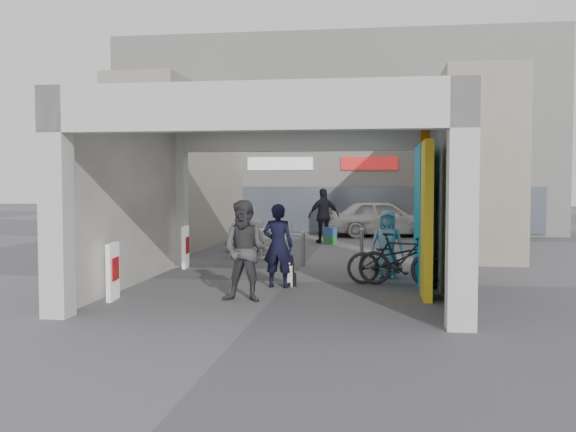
# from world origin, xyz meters

# --- Properties ---
(ground) EXTENTS (90.00, 90.00, 0.00)m
(ground) POSITION_xyz_m (0.00, 0.00, 0.00)
(ground) COLOR #56555A
(ground) RESTS_ON ground
(arcade_canopy) EXTENTS (6.40, 6.45, 6.40)m
(arcade_canopy) POSITION_xyz_m (0.54, -0.82, 2.30)
(arcade_canopy) COLOR beige
(arcade_canopy) RESTS_ON ground
(far_building) EXTENTS (18.00, 4.08, 8.00)m
(far_building) POSITION_xyz_m (-0.00, 13.99, 3.99)
(far_building) COLOR silver
(far_building) RESTS_ON ground
(plaza_bldg_left) EXTENTS (2.00, 9.00, 5.00)m
(plaza_bldg_left) POSITION_xyz_m (-4.50, 7.50, 2.50)
(plaza_bldg_left) COLOR #A59988
(plaza_bldg_left) RESTS_ON ground
(plaza_bldg_right) EXTENTS (2.00, 9.00, 5.00)m
(plaza_bldg_right) POSITION_xyz_m (4.50, 7.50, 2.50)
(plaza_bldg_right) COLOR #A59988
(plaza_bldg_right) RESTS_ON ground
(bollard_left) EXTENTS (0.09, 0.09, 0.98)m
(bollard_left) POSITION_xyz_m (-1.53, 2.28, 0.49)
(bollard_left) COLOR gray
(bollard_left) RESTS_ON ground
(bollard_center) EXTENTS (0.09, 0.09, 0.84)m
(bollard_center) POSITION_xyz_m (0.03, 2.45, 0.42)
(bollard_center) COLOR gray
(bollard_center) RESTS_ON ground
(bollard_right) EXTENTS (0.09, 0.09, 0.93)m
(bollard_right) POSITION_xyz_m (1.46, 2.53, 0.46)
(bollard_right) COLOR gray
(bollard_right) RESTS_ON ground
(advert_board_near) EXTENTS (0.15, 0.56, 1.00)m
(advert_board_near) POSITION_xyz_m (-2.75, -2.53, 0.51)
(advert_board_near) COLOR white
(advert_board_near) RESTS_ON ground
(advert_board_far) EXTENTS (0.15, 0.56, 1.00)m
(advert_board_far) POSITION_xyz_m (-2.75, 1.75, 0.51)
(advert_board_far) COLOR white
(advert_board_far) RESTS_ON ground
(cafe_set) EXTENTS (1.57, 1.27, 0.95)m
(cafe_set) POSITION_xyz_m (-1.42, 4.27, 0.34)
(cafe_set) COLOR #AFAFB4
(cafe_set) RESTS_ON ground
(produce_stand) EXTENTS (1.07, 0.58, 0.70)m
(produce_stand) POSITION_xyz_m (-2.09, 5.54, 0.28)
(produce_stand) COLOR black
(produce_stand) RESTS_ON ground
(crate_stack) EXTENTS (0.47, 0.38, 0.56)m
(crate_stack) POSITION_xyz_m (0.27, 8.17, 0.28)
(crate_stack) COLOR #1A5B23
(crate_stack) RESTS_ON ground
(border_collie) EXTENTS (0.23, 0.46, 0.64)m
(border_collie) POSITION_xyz_m (0.11, -0.59, 0.25)
(border_collie) COLOR black
(border_collie) RESTS_ON ground
(man_with_dog) EXTENTS (0.63, 0.44, 1.65)m
(man_with_dog) POSITION_xyz_m (-0.09, -0.79, 0.83)
(man_with_dog) COLOR black
(man_with_dog) RESTS_ON ground
(man_back_turned) EXTENTS (0.89, 0.72, 1.75)m
(man_back_turned) POSITION_xyz_m (-0.42, -2.32, 0.88)
(man_back_turned) COLOR #3F3F41
(man_back_turned) RESTS_ON ground
(man_elderly) EXTENTS (0.73, 0.49, 1.47)m
(man_elderly) POSITION_xyz_m (2.04, 0.83, 0.73)
(man_elderly) COLOR #629DC0
(man_elderly) RESTS_ON ground
(man_crates) EXTENTS (1.18, 0.87, 1.86)m
(man_crates) POSITION_xyz_m (0.03, 8.47, 0.93)
(man_crates) COLOR black
(man_crates) RESTS_ON ground
(bicycle_front) EXTENTS (1.95, 0.73, 1.01)m
(bicycle_front) POSITION_xyz_m (2.19, -0.11, 0.51)
(bicycle_front) COLOR black
(bicycle_front) RESTS_ON ground
(bicycle_rear) EXTENTS (1.83, 0.99, 1.06)m
(bicycle_rear) POSITION_xyz_m (2.30, -0.34, 0.53)
(bicycle_rear) COLOR black
(bicycle_rear) RESTS_ON ground
(white_van) EXTENTS (4.36, 2.32, 1.41)m
(white_van) POSITION_xyz_m (2.02, 11.50, 0.71)
(white_van) COLOR white
(white_van) RESTS_ON ground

